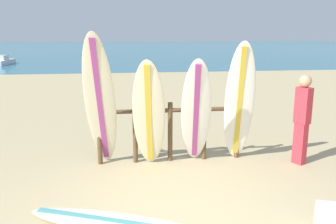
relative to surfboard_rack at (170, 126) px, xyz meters
The scene contains 9 objects.
ocean_water 55.44m from the surfboard_rack, 90.27° to the left, with size 120.00×80.00×0.01m, color teal.
surfboard_rack is the anchor object (origin of this frame).
surfboard_leaning_far_left 1.40m from the surfboard_rack, 167.77° to the right, with size 0.67×1.01×2.44m.
surfboard_leaning_left 0.61m from the surfboard_rack, 144.33° to the right, with size 0.68×0.70×1.99m.
surfboard_leaning_center_left 0.66m from the surfboard_rack, 44.95° to the right, with size 0.69×1.08×2.02m.
surfboard_leaning_center 1.35m from the surfboard_rack, 12.42° to the right, with size 0.66×0.77×2.29m.
surfboard_lying_on_sand 2.55m from the surfboard_rack, 113.49° to the right, with size 2.53×1.47×0.08m.
beachgoer_standing 2.44m from the surfboard_rack, 11.59° to the right, with size 0.27×0.32×1.67m.
small_boat_offshore 24.65m from the surfboard_rack, 113.74° to the left, with size 1.22×3.10×0.71m.
Camera 1 is at (-0.65, -3.79, 2.40)m, focal length 37.61 mm.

